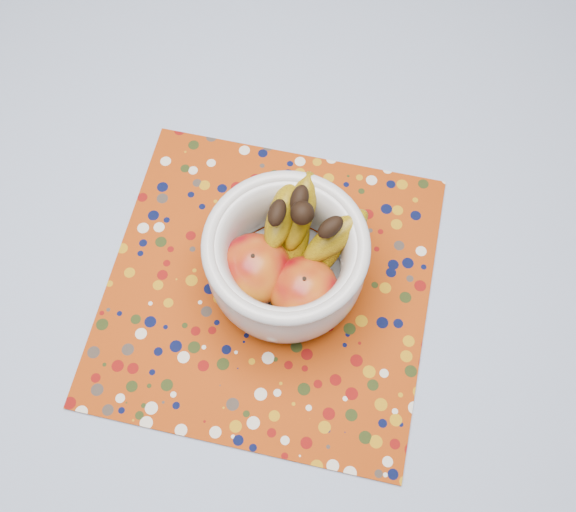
{
  "coord_description": "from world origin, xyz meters",
  "views": [
    {
      "loc": [
        0.23,
        -0.39,
        1.6
      ],
      "look_at": [
        0.07,
        -0.09,
        0.83
      ],
      "focal_mm": 42.0,
      "sensor_mm": 36.0,
      "label": 1
    }
  ],
  "objects": [
    {
      "name": "placemat",
      "position": [
        0.06,
        -0.12,
        0.76
      ],
      "size": [
        0.52,
        0.52,
        0.0
      ],
      "primitive_type": "cube",
      "rotation": [
        0.0,
        0.0,
        0.29
      ],
      "color": "#933108",
      "rests_on": "tablecloth"
    },
    {
      "name": "fruit_bowl",
      "position": [
        0.07,
        -0.09,
        0.84
      ],
      "size": [
        0.21,
        0.21,
        0.15
      ],
      "color": "silver",
      "rests_on": "placemat"
    },
    {
      "name": "table",
      "position": [
        0.0,
        0.0,
        0.67
      ],
      "size": [
        1.2,
        1.2,
        0.75
      ],
      "color": "brown",
      "rests_on": "ground"
    },
    {
      "name": "tablecloth",
      "position": [
        0.0,
        0.0,
        0.76
      ],
      "size": [
        1.32,
        1.32,
        0.01
      ],
      "primitive_type": "cube",
      "color": "#657FA9",
      "rests_on": "table"
    }
  ]
}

